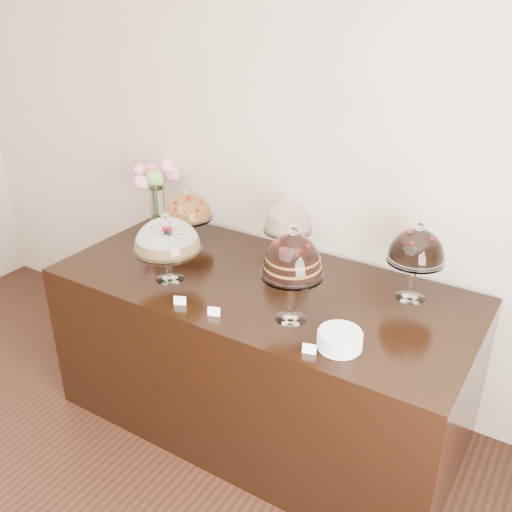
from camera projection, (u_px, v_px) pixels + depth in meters
The scene contains 12 objects.
wall_back at pixel (262, 138), 3.28m from camera, with size 5.00×0.04×3.00m, color beige.
display_counter at pixel (261, 355), 3.16m from camera, with size 2.20×1.00×0.90m, color black.
cake_stand_sugar_sponge at pixel (167, 238), 2.91m from camera, with size 0.36×0.36×0.37m.
cake_stand_choco_layer at pixel (292, 259), 2.53m from camera, with size 0.28×0.28×0.46m.
cake_stand_cheesecake at pixel (288, 220), 3.10m from camera, with size 0.27×0.27×0.38m.
cake_stand_dark_choco at pixel (417, 249), 2.72m from camera, with size 0.28×0.28×0.40m.
cake_stand_fruit_tart at pixel (188, 208), 3.37m from camera, with size 0.29×0.29×0.33m.
flower_vase at pixel (158, 183), 3.58m from camera, with size 0.28×0.36×0.44m.
plate_stack at pixel (340, 340), 2.43m from camera, with size 0.19×0.19×0.08m.
price_card_left at pixel (180, 301), 2.76m from camera, with size 0.06×0.01×0.04m, color white.
price_card_right at pixel (309, 349), 2.40m from camera, with size 0.06×0.01×0.04m, color white.
price_card_extra at pixel (214, 312), 2.67m from camera, with size 0.06×0.01×0.04m, color white.
Camera 1 is at (1.69, 0.23, 2.33)m, focal length 40.00 mm.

